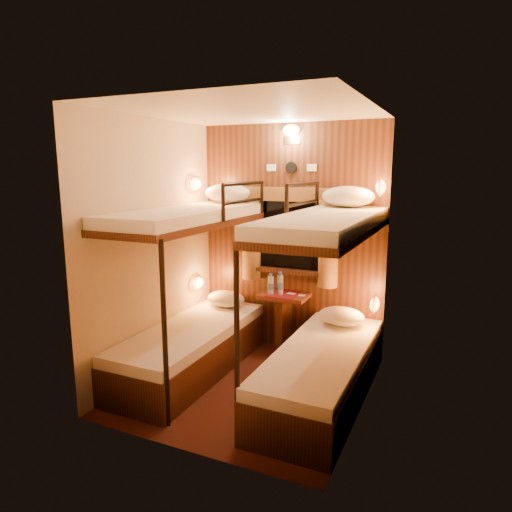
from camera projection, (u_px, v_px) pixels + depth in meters
The scene contains 22 objects.
floor at pixel (249, 386), 4.13m from camera, with size 2.10×2.10×0.00m, color #35180E.
ceiling at pixel (249, 111), 3.68m from camera, with size 2.10×2.10×0.00m, color silver.
wall_back at pixel (291, 239), 4.84m from camera, with size 2.40×2.40×0.00m, color #C6B293.
wall_front at pixel (180, 284), 2.96m from camera, with size 2.40×2.40×0.00m, color #C6B293.
wall_left at pixel (154, 248), 4.31m from camera, with size 2.40×2.40×0.00m, color #C6B293.
wall_right at pixel (367, 267), 3.50m from camera, with size 2.40×2.40×0.00m, color #C6B293.
back_panel at pixel (291, 240), 4.83m from camera, with size 2.00×0.03×2.40m, color #321E0E.
bunk_left at pixel (191, 316), 4.35m from camera, with size 0.72×1.90×1.82m.
bunk_right at pixel (323, 336), 3.82m from camera, with size 0.72×1.90×1.82m.
window at pixel (290, 242), 4.80m from camera, with size 1.00×0.12×0.79m.
curtains at pixel (289, 235), 4.76m from camera, with size 1.10×0.22×1.00m.
back_fixtures at pixel (291, 138), 4.60m from camera, with size 0.54×0.09×0.48m.
reading_lamps at pixel (279, 240), 4.52m from camera, with size 2.00×0.20×1.25m.
table at pixel (284, 316), 4.81m from camera, with size 0.50×0.34×0.66m.
bottle_left at pixel (271, 285), 4.75m from camera, with size 0.06×0.06×0.22m.
bottle_right at pixel (280, 285), 4.74m from camera, with size 0.07×0.07×0.24m.
sachet_a at pixel (291, 294), 4.77m from camera, with size 0.09×0.06×0.01m, color silver.
sachet_b at pixel (302, 295), 4.71m from camera, with size 0.07×0.05×0.01m, color silver.
pillow_lower_left at pixel (226, 299), 4.99m from camera, with size 0.43×0.31×0.17m, color silver.
pillow_lower_right at pixel (341, 316), 4.39m from camera, with size 0.44×0.32×0.17m, color silver.
pillow_upper_left at pixel (227, 193), 4.83m from camera, with size 0.50×0.36×0.20m, color silver.
pillow_upper_right at pixel (348, 196), 4.27m from camera, with size 0.50×0.35×0.19m, color silver.
Camera 1 is at (1.64, -3.46, 1.94)m, focal length 32.00 mm.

